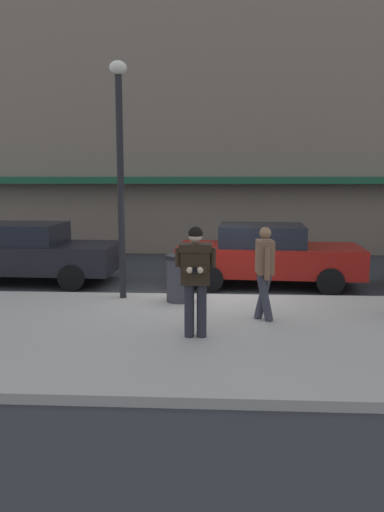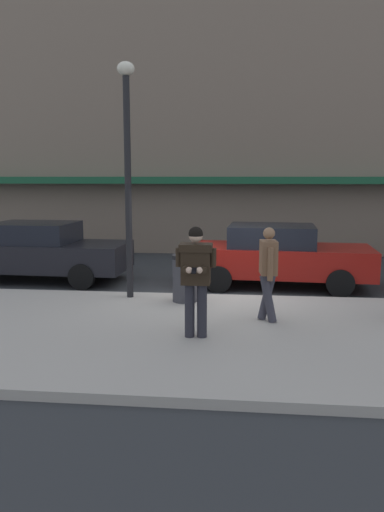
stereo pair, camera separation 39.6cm
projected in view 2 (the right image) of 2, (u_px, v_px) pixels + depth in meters
The scene contains 10 objects.
ground_plane at pixel (216, 298), 11.29m from camera, with size 80.00×80.00×0.00m, color #2B2D30.
sidewalk at pixel (266, 336), 8.37m from camera, with size 32.00×5.30×0.14m, color #A8A399.
curb_paint_line at pixel (261, 299), 11.23m from camera, with size 28.00×0.12×0.01m, color silver.
storefront_facade at pixel (257, 100), 18.65m from camera, with size 28.00×4.70×11.17m.
parked_sedan_near at pixel (40, 251), 13.05m from camera, with size 4.56×2.04×1.54m.
parked_sedan_mid at pixel (277, 255), 12.36m from camera, with size 4.60×2.13×1.54m.
man_texting_on_phone at pixel (196, 270), 7.93m from camera, with size 0.65×0.59×1.81m.
pedestrian_dark_coat at pixel (268, 268), 8.87m from camera, with size 0.36×0.60×1.70m.
street_lamp_post at pixel (127, 156), 10.35m from camera, with size 0.36×0.36×4.88m.
trash_bin at pixel (185, 278), 10.37m from camera, with size 0.55×0.55×0.98m.
Camera 2 is at (0.62, -10.99, 2.71)m, focal length 35.00 mm.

